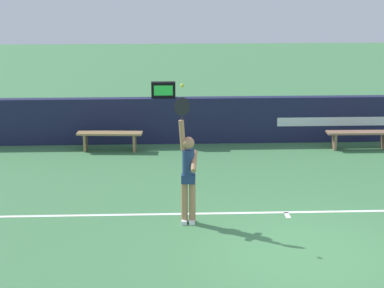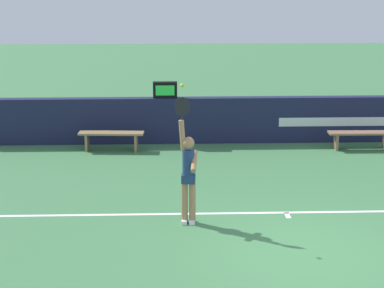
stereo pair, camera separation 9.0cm
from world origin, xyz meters
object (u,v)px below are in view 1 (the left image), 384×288
courtside_bench_far (110,137)px  tennis_ball (182,86)px  speed_display (163,90)px  courtside_bench_near (359,135)px  tennis_player (188,172)px

courtside_bench_far → tennis_ball: bearing=-71.8°
speed_display → courtside_bench_far: speed_display is taller
speed_display → courtside_bench_near: speed_display is taller
speed_display → tennis_ball: (0.34, -6.00, 1.19)m
tennis_player → courtside_bench_near: tennis_player is taller
tennis_player → courtside_bench_near: size_ratio=1.40×
speed_display → courtside_bench_near: (5.08, -0.83, -1.08)m
tennis_player → courtside_bench_near: 6.80m
tennis_player → courtside_bench_near: bearing=46.9°
speed_display → courtside_bench_far: 1.90m
tennis_player → tennis_ball: 1.67m
courtside_bench_near → speed_display: bearing=170.7°
speed_display → tennis_player: (0.44, -5.77, -0.46)m
tennis_player → courtside_bench_far: bearing=110.0°
tennis_ball → courtside_bench_far: (-1.73, 5.26, -2.26)m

